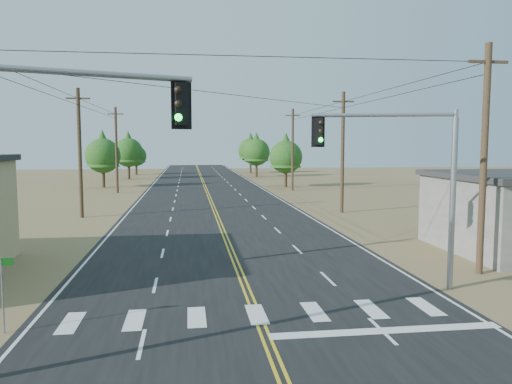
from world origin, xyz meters
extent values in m
cube|color=black|center=(0.00, 30.00, 0.01)|extent=(15.00, 200.00, 0.02)
cylinder|color=#4C3826|center=(-10.50, 32.00, 5.00)|extent=(0.30, 0.30, 10.00)
cube|color=#4C3826|center=(-10.50, 32.00, 9.20)|extent=(1.80, 0.12, 0.12)
cylinder|color=#4C3826|center=(-10.50, 52.00, 5.00)|extent=(0.30, 0.30, 10.00)
cube|color=#4C3826|center=(-10.50, 52.00, 9.20)|extent=(1.80, 0.12, 0.12)
cylinder|color=#4C3826|center=(10.50, 12.00, 5.00)|extent=(0.30, 0.30, 10.00)
cube|color=#4C3826|center=(10.50, 12.00, 9.20)|extent=(1.80, 0.12, 0.12)
cylinder|color=#4C3826|center=(10.50, 32.00, 5.00)|extent=(0.30, 0.30, 10.00)
cube|color=#4C3826|center=(10.50, 32.00, 9.20)|extent=(1.80, 0.12, 0.12)
cylinder|color=#4C3826|center=(10.50, 52.00, 5.00)|extent=(0.30, 0.30, 10.00)
cube|color=#4C3826|center=(10.50, 52.00, 9.20)|extent=(1.80, 0.12, 0.12)
cylinder|color=gray|center=(-5.05, 5.03, 7.49)|extent=(5.96, 2.22, 0.17)
cube|color=black|center=(-2.40, 5.96, 6.80)|extent=(0.45, 0.42, 1.16)
sphere|color=black|center=(-2.46, 5.78, 7.17)|extent=(0.21, 0.21, 0.21)
sphere|color=black|center=(-2.46, 5.78, 6.80)|extent=(0.21, 0.21, 0.21)
sphere|color=#0CE533|center=(-2.46, 5.78, 6.43)|extent=(0.21, 0.21, 0.21)
cylinder|color=gray|center=(8.00, 10.00, 3.37)|extent=(0.23, 0.23, 6.75)
cylinder|color=gray|center=(8.00, 10.00, 6.75)|extent=(0.17, 0.17, 0.58)
cylinder|color=gray|center=(5.34, 10.71, 6.84)|extent=(5.37, 1.56, 0.15)
cube|color=black|center=(2.95, 11.34, 6.22)|extent=(0.40, 0.37, 1.06)
sphere|color=black|center=(2.99, 11.17, 6.55)|extent=(0.19, 0.19, 0.19)
sphere|color=black|center=(2.99, 11.17, 6.22)|extent=(0.19, 0.19, 0.19)
sphere|color=#0CE533|center=(2.99, 11.17, 5.88)|extent=(0.19, 0.19, 0.19)
cylinder|color=gray|center=(-7.80, 7.42, 1.15)|extent=(0.05, 0.05, 2.29)
cube|color=#0B5112|center=(-7.80, 7.42, 2.20)|extent=(0.69, 0.05, 0.23)
cylinder|color=#3F2D1E|center=(-13.32, 59.72, 1.37)|extent=(0.42, 0.42, 2.75)
cone|color=#1B4F16|center=(-13.32, 59.72, 5.19)|extent=(4.28, 4.28, 4.89)
sphere|color=#1B4F16|center=(-13.32, 59.72, 4.20)|extent=(4.58, 4.58, 4.58)
cylinder|color=#3F2D1E|center=(-11.88, 75.75, 1.43)|extent=(0.43, 0.43, 2.85)
cone|color=#1B4F16|center=(-11.88, 75.75, 5.39)|extent=(4.44, 4.44, 5.07)
sphere|color=#1B4F16|center=(-11.88, 75.75, 4.36)|extent=(4.76, 4.76, 4.76)
cylinder|color=#3F2D1E|center=(-11.87, 87.53, 1.16)|extent=(0.44, 0.44, 2.31)
cone|color=#1B4F16|center=(-11.87, 87.53, 4.37)|extent=(3.60, 3.60, 4.11)
sphere|color=#1B4F16|center=(-11.87, 87.53, 3.53)|extent=(3.85, 3.85, 3.85)
cylinder|color=#3F2D1E|center=(10.68, 57.15, 1.31)|extent=(0.42, 0.42, 2.62)
cone|color=#1B4F16|center=(10.68, 57.15, 4.96)|extent=(4.08, 4.08, 4.66)
sphere|color=#1B4F16|center=(10.68, 57.15, 4.01)|extent=(4.37, 4.37, 4.37)
cylinder|color=#3F2D1E|center=(9.61, 78.16, 1.41)|extent=(0.44, 0.44, 2.82)
cone|color=#1B4F16|center=(9.61, 78.16, 5.32)|extent=(4.38, 4.38, 5.01)
sphere|color=#1B4F16|center=(9.61, 78.16, 4.31)|extent=(4.70, 4.70, 4.70)
cylinder|color=#3F2D1E|center=(10.06, 90.07, 1.45)|extent=(0.42, 0.42, 2.91)
cone|color=#1B4F16|center=(10.06, 90.07, 5.49)|extent=(4.52, 4.52, 5.17)
sphere|color=#1B4F16|center=(10.06, 90.07, 4.44)|extent=(4.85, 4.85, 4.85)
camera|label=1|loc=(-2.21, -8.10, 5.71)|focal=35.00mm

